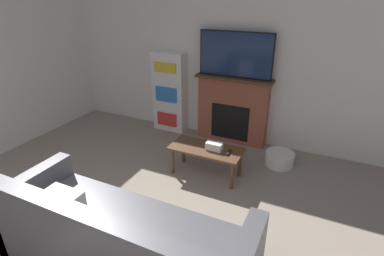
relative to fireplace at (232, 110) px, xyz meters
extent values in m
cube|color=silver|center=(-0.32, 0.14, 0.78)|extent=(6.68, 0.06, 2.70)
cube|color=brown|center=(0.00, 0.00, -0.02)|extent=(1.17, 0.22, 1.09)
cube|color=black|center=(0.00, -0.11, -0.19)|extent=(0.64, 0.01, 0.60)
cube|color=#4C331E|center=(0.00, -0.02, 0.54)|extent=(1.27, 0.28, 0.04)
cube|color=black|center=(0.00, -0.02, 0.92)|extent=(1.18, 0.03, 0.71)
cube|color=#19284C|center=(0.00, -0.03, 0.92)|extent=(1.15, 0.01, 0.67)
cube|color=#4C4C51|center=(-0.06, -2.93, -0.34)|extent=(2.40, 0.92, 0.46)
cube|color=#4C4C51|center=(-0.06, -3.31, 0.11)|extent=(2.40, 0.16, 0.44)
cube|color=#4C4C51|center=(-1.18, -2.93, -0.22)|extent=(0.16, 0.92, 0.70)
cube|color=silver|center=(-0.60, -3.02, 0.03)|extent=(0.36, 0.14, 0.28)
cube|color=brown|center=(0.02, -1.18, -0.16)|extent=(1.00, 0.47, 0.03)
cylinder|color=brown|center=(-0.42, -1.35, -0.37)|extent=(0.05, 0.05, 0.39)
cylinder|color=brown|center=(0.47, -1.35, -0.37)|extent=(0.05, 0.05, 0.39)
cylinder|color=brown|center=(-0.42, -1.01, -0.37)|extent=(0.05, 0.05, 0.39)
cylinder|color=brown|center=(0.47, -1.01, -0.37)|extent=(0.05, 0.05, 0.39)
cube|color=white|center=(0.14, -1.18, -0.10)|extent=(0.22, 0.12, 0.10)
cube|color=black|center=(0.35, -1.19, -0.14)|extent=(0.04, 0.15, 0.02)
cube|color=white|center=(-1.18, -0.02, 0.15)|extent=(0.60, 0.26, 1.43)
cube|color=red|center=(-1.18, -0.16, -0.33)|extent=(0.39, 0.03, 0.24)
cube|color=#2D70B7|center=(-1.18, -0.16, 0.15)|extent=(0.41, 0.03, 0.26)
cube|color=gold|center=(-1.18, -0.16, 0.63)|extent=(0.41, 0.03, 0.17)
cylinder|color=silver|center=(0.92, -0.48, -0.47)|extent=(0.42, 0.42, 0.21)
camera|label=1|loc=(1.40, -4.53, 1.81)|focal=28.00mm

